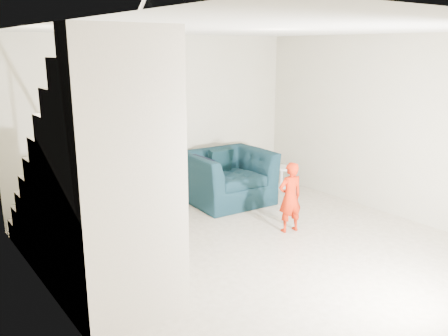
% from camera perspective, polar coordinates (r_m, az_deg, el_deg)
% --- Properties ---
extents(floor, '(5.50, 5.50, 0.00)m').
position_cam_1_polar(floor, '(6.01, 5.70, -10.41)').
color(floor, gray).
rests_on(floor, ground).
extents(ceiling, '(5.50, 5.50, 0.00)m').
position_cam_1_polar(ceiling, '(5.47, 6.42, 16.25)').
color(ceiling, silver).
rests_on(ceiling, back_wall).
extents(back_wall, '(5.00, 0.00, 5.00)m').
position_cam_1_polar(back_wall, '(7.81, -7.66, 5.68)').
color(back_wall, '#A8A189').
rests_on(back_wall, floor).
extents(left_wall, '(0.00, 5.50, 5.50)m').
position_cam_1_polar(left_wall, '(4.36, -19.16, -1.89)').
color(left_wall, '#A8A189').
rests_on(left_wall, floor).
extents(right_wall, '(0.00, 5.50, 5.50)m').
position_cam_1_polar(right_wall, '(7.47, 20.47, 4.51)').
color(right_wall, '#A8A189').
rests_on(right_wall, floor).
extents(armchair, '(1.38, 1.22, 0.85)m').
position_cam_1_polar(armchair, '(7.81, 0.47, -1.12)').
color(armchair, black).
rests_on(armchair, floor).
extents(toddler, '(0.40, 0.30, 1.00)m').
position_cam_1_polar(toddler, '(6.62, 7.95, -3.50)').
color(toddler, '#9E2C05').
rests_on(toddler, floor).
extents(side_table, '(0.38, 0.38, 0.38)m').
position_cam_1_polar(side_table, '(8.77, 6.93, -0.64)').
color(side_table, silver).
rests_on(side_table, floor).
extents(staircase, '(1.02, 3.03, 3.62)m').
position_cam_1_polar(staircase, '(5.13, -15.32, -3.92)').
color(staircase, '#ADA089').
rests_on(staircase, floor).
extents(cushion, '(0.43, 0.21, 0.43)m').
position_cam_1_polar(cushion, '(7.90, -0.49, 0.88)').
color(cushion, black).
rests_on(cushion, armchair).
extents(throw, '(0.06, 0.56, 0.63)m').
position_cam_1_polar(throw, '(7.43, -2.46, -1.06)').
color(throw, black).
rests_on(throw, armchair).
extents(phone, '(0.04, 0.05, 0.10)m').
position_cam_1_polar(phone, '(6.56, 8.54, -0.33)').
color(phone, black).
rests_on(phone, toddler).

